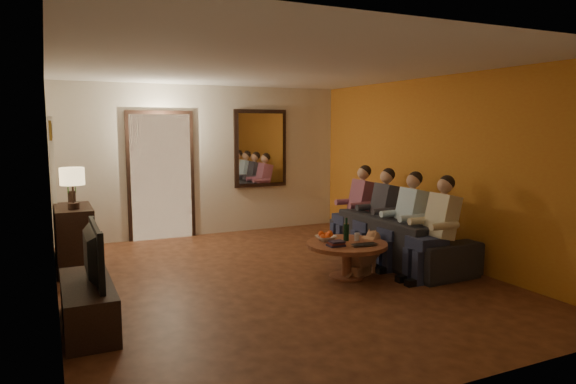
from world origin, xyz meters
name	(u,v)px	position (x,y,z in m)	size (l,w,h in m)	color
floor	(277,279)	(0.00, 0.00, 0.00)	(5.00, 6.00, 0.01)	#3E1D10
ceiling	(276,67)	(0.00, 0.00, 2.60)	(5.00, 6.00, 0.01)	white
back_wall	(207,161)	(0.00, 3.00, 1.30)	(5.00, 0.02, 2.60)	beige
front_wall	(451,214)	(0.00, -3.00, 1.30)	(5.00, 0.02, 2.60)	beige
left_wall	(51,186)	(-2.50, 0.00, 1.30)	(0.02, 6.00, 2.60)	beige
right_wall	(436,169)	(2.50, 0.00, 1.30)	(0.02, 6.00, 2.60)	beige
orange_accent	(436,169)	(2.49, 0.00, 1.30)	(0.01, 6.00, 2.60)	#C76C22
kitchen_doorway	(161,177)	(-0.80, 2.98, 1.05)	(1.00, 0.06, 2.10)	#FFE0A5
door_trim	(161,177)	(-0.80, 2.97, 1.05)	(1.12, 0.04, 2.22)	black
fridge_glimpse	(176,185)	(-0.55, 2.98, 0.90)	(0.45, 0.03, 1.70)	silver
mirror_frame	(260,148)	(1.00, 2.96, 1.50)	(1.00, 0.05, 1.40)	black
mirror_glass	(261,148)	(1.00, 2.93, 1.50)	(0.86, 0.02, 1.26)	white
white_door	(54,188)	(-2.46, 2.30, 1.02)	(0.06, 0.85, 2.04)	white
framed_art	(50,131)	(-2.47, 1.30, 1.85)	(0.03, 0.28, 0.24)	#B28C33
art_canvas	(52,131)	(-2.46, 1.30, 1.85)	(0.01, 0.22, 0.18)	brown
dresser	(75,239)	(-2.25, 1.51, 0.43)	(0.45, 0.96, 0.86)	black
table_lamp	(73,188)	(-2.25, 1.29, 1.13)	(0.30, 0.30, 0.54)	beige
flower_vase	(71,188)	(-2.25, 1.73, 1.08)	(0.14, 0.14, 0.44)	red
tv_stand	(88,305)	(-2.25, -0.65, 0.22)	(0.45, 1.31, 0.44)	black
tv	(85,254)	(-2.25, -0.65, 0.72)	(0.13, 0.97, 0.56)	black
sofa	(398,238)	(1.90, 0.04, 0.33)	(0.89, 2.28, 0.67)	black
person_a	(438,232)	(1.80, -0.86, 0.60)	(0.60, 0.40, 1.20)	tan
person_b	(407,224)	(1.80, -0.26, 0.60)	(0.60, 0.40, 1.20)	tan
person_c	(381,217)	(1.80, 0.34, 0.60)	(0.60, 0.40, 1.20)	tan
person_d	(358,211)	(1.80, 0.94, 0.60)	(0.60, 0.40, 1.20)	tan
dog	(363,253)	(1.10, -0.28, 0.28)	(0.56, 0.24, 0.56)	#9A6947
coffee_table	(347,260)	(0.83, -0.32, 0.23)	(1.02, 1.02, 0.45)	brown
bowl	(326,238)	(0.65, -0.10, 0.48)	(0.26, 0.26, 0.06)	white
oranges	(326,233)	(0.65, -0.10, 0.55)	(0.20, 0.20, 0.08)	#E74913
wine_bottle	(346,229)	(0.88, -0.22, 0.60)	(0.07, 0.07, 0.31)	black
wine_glass	(357,237)	(1.01, -0.27, 0.50)	(0.06, 0.06, 0.10)	silver
book_stack	(336,243)	(0.61, -0.42, 0.48)	(0.20, 0.15, 0.07)	black
laptop	(366,246)	(0.93, -0.60, 0.46)	(0.33, 0.21, 0.03)	black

